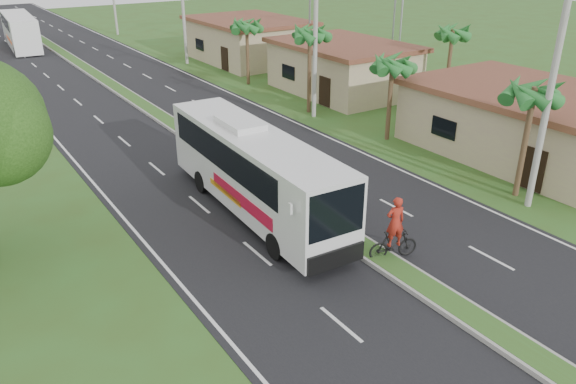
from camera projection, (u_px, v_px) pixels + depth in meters
ground at (423, 288)px, 18.81m from camera, size 180.00×180.00×0.00m
road_asphalt at (181, 131)px, 33.97m from camera, size 14.00×160.00×0.02m
median_strip at (181, 129)px, 33.94m from camera, size 1.20×160.00×0.18m
lane_edge_left at (67, 152)px, 30.62m from camera, size 0.12×160.00×0.01m
lane_edge_right at (274, 113)px, 37.34m from camera, size 0.12×160.00×0.01m
shop_near at (532, 123)px, 29.64m from camera, size 8.60×12.60×3.52m
shop_mid at (343, 67)px, 41.74m from camera, size 7.60×10.60×3.67m
shop_far at (249, 40)px, 52.33m from camera, size 8.60×11.60×3.82m
palm_verge_a at (534, 93)px, 23.63m from camera, size 2.40×2.40×5.45m
palm_verge_b at (393, 64)px, 30.81m from camera, size 2.40×2.40×5.05m
palm_verge_c at (310, 34)px, 35.50m from camera, size 2.40×2.40×5.85m
palm_verge_d at (247, 25)px, 42.82m from camera, size 2.40×2.40×5.25m
palm_behind_shop at (453, 33)px, 36.91m from camera, size 2.40×2.40×5.65m
utility_pole_a at (553, 77)px, 22.23m from camera, size 1.60×0.28×11.00m
utility_pole_b at (315, 17)px, 34.11m from camera, size 3.20×0.28×12.00m
coach_bus_main at (253, 167)px, 23.17m from camera, size 2.97×11.83×3.79m
coach_bus_far at (20, 29)px, 58.16m from camera, size 3.32×11.72×3.37m
motorcyclist at (394, 237)px, 20.19m from camera, size 1.97×1.05×2.47m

